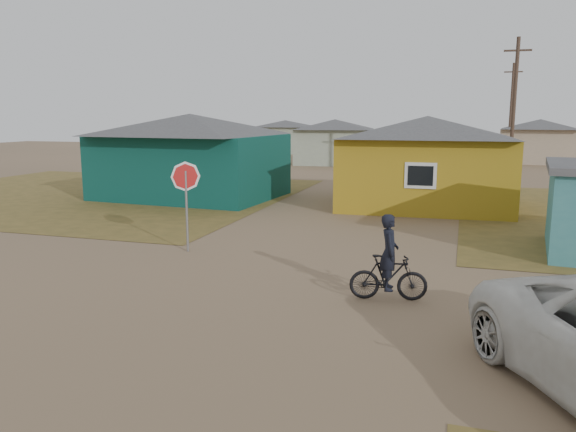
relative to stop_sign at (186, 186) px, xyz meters
name	(u,v)px	position (x,y,z in m)	size (l,w,h in m)	color
ground	(262,299)	(3.55, -3.44, -1.92)	(120.00, 120.00, 0.00)	#82664B
grass_nw	(90,194)	(-10.45, 9.56, -1.92)	(20.00, 18.00, 0.00)	brown
house_teal	(191,155)	(-4.95, 10.06, 0.13)	(8.93, 7.08, 4.00)	#0A3B34
house_yellow	(426,160)	(6.05, 10.56, 0.08)	(7.72, 6.76, 3.90)	#A78519
house_pale_west	(335,141)	(-2.45, 30.56, -0.07)	(7.04, 6.15, 3.60)	#98A28B
house_beige_east	(539,140)	(13.55, 36.56, -0.07)	(6.95, 6.05, 3.60)	tan
house_pale_north	(285,136)	(-10.45, 42.56, -0.17)	(6.28, 5.81, 3.40)	#98A28B
utility_pole_near	(514,111)	(10.05, 18.56, 2.21)	(1.40, 0.20, 8.00)	#47352A
utility_pole_far	(511,112)	(11.05, 34.56, 2.21)	(1.40, 0.20, 8.00)	#47352A
stop_sign	(186,186)	(0.00, 0.00, 0.00)	(0.83, 0.32, 2.63)	gray
cyclist	(389,269)	(6.16, -2.67, -1.24)	(1.72, 0.77, 1.88)	black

